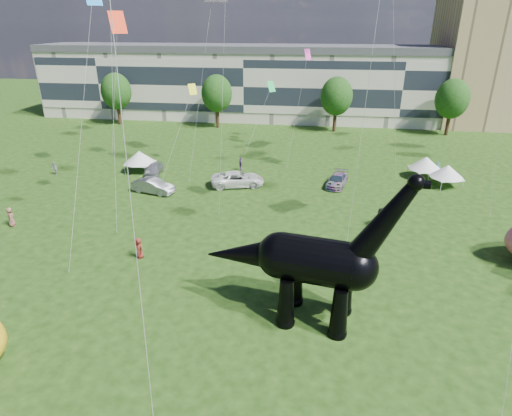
# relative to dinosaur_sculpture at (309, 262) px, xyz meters

# --- Properties ---
(ground) EXTENTS (220.00, 220.00, 0.00)m
(ground) POSITION_rel_dinosaur_sculpture_xyz_m (-5.16, -2.91, -3.94)
(ground) COLOR #16330C
(ground) RESTS_ON ground
(terrace_row) EXTENTS (78.00, 11.00, 12.00)m
(terrace_row) POSITION_rel_dinosaur_sculpture_xyz_m (-13.16, 59.09, 2.06)
(terrace_row) COLOR beige
(terrace_row) RESTS_ON ground
(tree_far_left) EXTENTS (5.20, 5.20, 9.44)m
(tree_far_left) POSITION_rel_dinosaur_sculpture_xyz_m (-35.16, 50.09, 2.36)
(tree_far_left) COLOR #382314
(tree_far_left) RESTS_ON ground
(tree_mid_left) EXTENTS (5.20, 5.20, 9.44)m
(tree_mid_left) POSITION_rel_dinosaur_sculpture_xyz_m (-17.16, 50.09, 2.36)
(tree_mid_left) COLOR #382314
(tree_mid_left) RESTS_ON ground
(tree_mid_right) EXTENTS (5.20, 5.20, 9.44)m
(tree_mid_right) POSITION_rel_dinosaur_sculpture_xyz_m (2.84, 50.09, 2.36)
(tree_mid_right) COLOR #382314
(tree_mid_right) RESTS_ON ground
(tree_far_right) EXTENTS (5.20, 5.20, 9.44)m
(tree_far_right) POSITION_rel_dinosaur_sculpture_xyz_m (20.84, 50.09, 2.36)
(tree_far_right) COLOR #382314
(tree_far_right) RESTS_ON ground
(dinosaur_sculpture) EXTENTS (12.80, 4.42, 10.42)m
(dinosaur_sculpture) POSITION_rel_dinosaur_sculpture_xyz_m (0.00, 0.00, 0.00)
(dinosaur_sculpture) COLOR black
(dinosaur_sculpture) RESTS_ON ground
(car_silver) EXTENTS (2.11, 4.27, 1.40)m
(car_silver) POSITION_rel_dinosaur_sculpture_xyz_m (-19.20, 24.64, -3.24)
(car_silver) COLOR silver
(car_silver) RESTS_ON ground
(car_grey) EXTENTS (4.96, 2.73, 1.55)m
(car_grey) POSITION_rel_dinosaur_sculpture_xyz_m (-17.11, 18.83, -3.16)
(car_grey) COLOR slate
(car_grey) RESTS_ON ground
(car_white) EXTENTS (6.47, 4.24, 1.65)m
(car_white) POSITION_rel_dinosaur_sculpture_xyz_m (-8.48, 22.18, -3.11)
(car_white) COLOR white
(car_white) RESTS_ON ground
(car_dark) EXTENTS (2.87, 4.88, 1.33)m
(car_dark) POSITION_rel_dinosaur_sculpture_xyz_m (2.59, 23.83, -3.27)
(car_dark) COLOR #595960
(car_dark) RESTS_ON ground
(gazebo_near) EXTENTS (4.58, 4.58, 2.59)m
(gazebo_near) POSITION_rel_dinosaur_sculpture_xyz_m (12.84, 28.08, -2.12)
(gazebo_near) COLOR silver
(gazebo_near) RESTS_ON ground
(gazebo_far) EXTENTS (4.48, 4.48, 2.49)m
(gazebo_far) POSITION_rel_dinosaur_sculpture_xyz_m (14.63, 25.51, -2.19)
(gazebo_far) COLOR white
(gazebo_far) RESTS_ON ground
(gazebo_left) EXTENTS (4.18, 4.18, 2.60)m
(gazebo_left) POSITION_rel_dinosaur_sculpture_xyz_m (-21.25, 25.48, -2.11)
(gazebo_left) COLOR silver
(gazebo_left) RESTS_ON ground
(visitors) EXTENTS (46.31, 39.96, 1.89)m
(visitors) POSITION_rel_dinosaur_sculpture_xyz_m (-4.42, 11.27, -3.05)
(visitors) COLOR olive
(visitors) RESTS_ON ground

